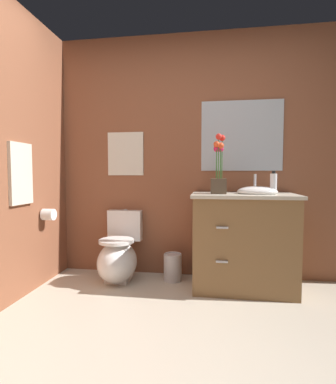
{
  "coord_description": "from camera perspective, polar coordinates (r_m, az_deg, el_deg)",
  "views": [
    {
      "loc": [
        0.28,
        -1.33,
        1.07
      ],
      "look_at": [
        -0.13,
        1.37,
        0.9
      ],
      "focal_mm": 27.45,
      "sensor_mm": 36.0,
      "label": 1
    }
  ],
  "objects": [
    {
      "name": "toilet",
      "position": [
        3.04,
        -9.57,
        -12.25
      ],
      "size": [
        0.38,
        0.59,
        0.69
      ],
      "color": "white",
      "rests_on": "ground_plane"
    },
    {
      "name": "wall_poster",
      "position": [
        3.19,
        -8.25,
        7.35
      ],
      "size": [
        0.39,
        0.01,
        0.46
      ],
      "primitive_type": "cube",
      "color": "silver"
    },
    {
      "name": "hanging_towel",
      "position": [
        2.77,
        -26.7,
        3.2
      ],
      "size": [
        0.03,
        0.28,
        0.52
      ],
      "primitive_type": "cube",
      "color": "beige"
    },
    {
      "name": "toilet_paper_roll",
      "position": [
        3.03,
        -22.18,
        -4.07
      ],
      "size": [
        0.11,
        0.11,
        0.11
      ],
      "primitive_type": "cylinder",
      "rotation": [
        0.0,
        1.57,
        0.0
      ],
      "color": "white"
    },
    {
      "name": "wall_mirror",
      "position": [
        3.08,
        14.09,
        10.55
      ],
      "size": [
        0.8,
        0.01,
        0.7
      ],
      "primitive_type": "cube",
      "color": "#B2BCC6"
    },
    {
      "name": "vanity_cabinet",
      "position": [
        2.83,
        14.42,
        -9.06
      ],
      "size": [
        0.94,
        0.56,
        1.07
      ],
      "color": "brown",
      "rests_on": "ground_plane"
    },
    {
      "name": "trash_bin",
      "position": [
        3.03,
        0.92,
        -14.35
      ],
      "size": [
        0.18,
        0.18,
        0.27
      ],
      "color": "#B7B7BC",
      "rests_on": "ground_plane"
    },
    {
      "name": "wall_back",
      "position": [
        3.08,
        7.14,
        6.9
      ],
      "size": [
        4.15,
        0.05,
        2.5
      ],
      "primitive_type": "cube",
      "color": "brown",
      "rests_on": "ground_plane"
    },
    {
      "name": "flower_vase",
      "position": [
        2.72,
        9.81,
        4.0
      ],
      "size": [
        0.14,
        0.14,
        0.55
      ],
      "color": "#4C3D2D",
      "rests_on": "vanity_cabinet"
    },
    {
      "name": "soap_bottle",
      "position": [
        2.79,
        19.8,
        1.58
      ],
      "size": [
        0.06,
        0.06,
        0.21
      ],
      "color": "white",
      "rests_on": "vanity_cabinet"
    }
  ]
}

